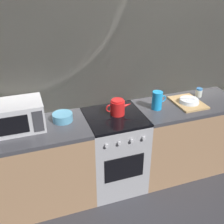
{
  "coord_description": "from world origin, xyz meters",
  "views": [
    {
      "loc": [
        -0.84,
        -2.31,
        2.26
      ],
      "look_at": [
        -0.03,
        0.0,
        0.95
      ],
      "focal_mm": 43.66,
      "sensor_mm": 36.0,
      "label": 1
    }
  ],
  "objects_px": {
    "dish_pile": "(188,102)",
    "stove_unit": "(114,151)",
    "kettle": "(118,107)",
    "microwave": "(18,116)",
    "spice_jar": "(199,92)",
    "mixing_bowl": "(63,117)",
    "pitcher": "(157,101)"
  },
  "relations": [
    {
      "from": "stove_unit",
      "to": "spice_jar",
      "type": "xyz_separation_m",
      "value": [
        1.1,
        0.12,
        0.5
      ]
    },
    {
      "from": "pitcher",
      "to": "kettle",
      "type": "bearing_deg",
      "value": 176.24
    },
    {
      "from": "kettle",
      "to": "microwave",
      "type": "bearing_deg",
      "value": 177.23
    },
    {
      "from": "kettle",
      "to": "spice_jar",
      "type": "xyz_separation_m",
      "value": [
        1.06,
        0.1,
        -0.03
      ]
    },
    {
      "from": "microwave",
      "to": "mixing_bowl",
      "type": "height_order",
      "value": "microwave"
    },
    {
      "from": "stove_unit",
      "to": "pitcher",
      "type": "height_order",
      "value": "pitcher"
    },
    {
      "from": "stove_unit",
      "to": "pitcher",
      "type": "xyz_separation_m",
      "value": [
        0.48,
        -0.0,
        0.55
      ]
    },
    {
      "from": "kettle",
      "to": "spice_jar",
      "type": "height_order",
      "value": "kettle"
    },
    {
      "from": "pitcher",
      "to": "mixing_bowl",
      "type": "bearing_deg",
      "value": 175.31
    },
    {
      "from": "microwave",
      "to": "spice_jar",
      "type": "distance_m",
      "value": 2.03
    },
    {
      "from": "stove_unit",
      "to": "mixing_bowl",
      "type": "bearing_deg",
      "value": 171.35
    },
    {
      "from": "kettle",
      "to": "pitcher",
      "type": "height_order",
      "value": "pitcher"
    },
    {
      "from": "stove_unit",
      "to": "spice_jar",
      "type": "height_order",
      "value": "spice_jar"
    },
    {
      "from": "kettle",
      "to": "spice_jar",
      "type": "bearing_deg",
      "value": 5.14
    },
    {
      "from": "mixing_bowl",
      "to": "kettle",
      "type": "bearing_deg",
      "value": -5.43
    },
    {
      "from": "kettle",
      "to": "stove_unit",
      "type": "bearing_deg",
      "value": -148.47
    },
    {
      "from": "stove_unit",
      "to": "microwave",
      "type": "distance_m",
      "value": 1.1
    },
    {
      "from": "pitcher",
      "to": "spice_jar",
      "type": "relative_size",
      "value": 1.9
    },
    {
      "from": "microwave",
      "to": "pitcher",
      "type": "height_order",
      "value": "microwave"
    },
    {
      "from": "spice_jar",
      "to": "dish_pile",
      "type": "bearing_deg",
      "value": -150.43
    },
    {
      "from": "mixing_bowl",
      "to": "dish_pile",
      "type": "xyz_separation_m",
      "value": [
        1.4,
        -0.09,
        -0.02
      ]
    },
    {
      "from": "kettle",
      "to": "dish_pile",
      "type": "height_order",
      "value": "kettle"
    },
    {
      "from": "spice_jar",
      "to": "mixing_bowl",
      "type": "bearing_deg",
      "value": -178.53
    },
    {
      "from": "microwave",
      "to": "spice_jar",
      "type": "bearing_deg",
      "value": 1.36
    },
    {
      "from": "stove_unit",
      "to": "microwave",
      "type": "relative_size",
      "value": 1.96
    },
    {
      "from": "mixing_bowl",
      "to": "pitcher",
      "type": "bearing_deg",
      "value": -4.69
    },
    {
      "from": "dish_pile",
      "to": "stove_unit",
      "type": "bearing_deg",
      "value": 179.62
    },
    {
      "from": "stove_unit",
      "to": "pitcher",
      "type": "relative_size",
      "value": 4.5
    },
    {
      "from": "mixing_bowl",
      "to": "spice_jar",
      "type": "xyz_separation_m",
      "value": [
        1.62,
        0.04,
        0.01
      ]
    },
    {
      "from": "stove_unit",
      "to": "dish_pile",
      "type": "bearing_deg",
      "value": -0.38
    },
    {
      "from": "kettle",
      "to": "mixing_bowl",
      "type": "xyz_separation_m",
      "value": [
        -0.56,
        0.05,
        -0.04
      ]
    },
    {
      "from": "microwave",
      "to": "spice_jar",
      "type": "height_order",
      "value": "microwave"
    }
  ]
}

